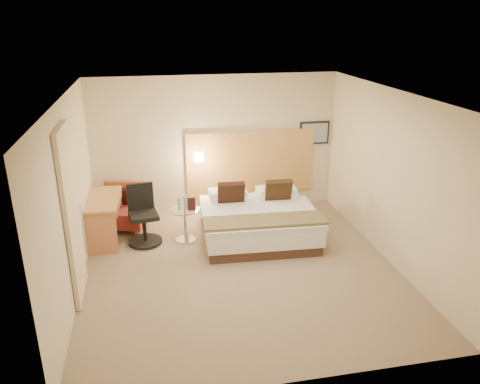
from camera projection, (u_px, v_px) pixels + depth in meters
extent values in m
cube|color=#7B6953|center=(241.00, 269.00, 7.35)|extent=(4.80, 5.00, 0.02)
cube|color=white|center=(241.00, 95.00, 6.39)|extent=(4.80, 5.00, 0.02)
cube|color=beige|center=(216.00, 145.00, 9.17)|extent=(4.80, 0.02, 2.70)
cube|color=beige|center=(291.00, 275.00, 4.57)|extent=(4.80, 0.02, 2.70)
cube|color=beige|center=(69.00, 200.00, 6.43)|extent=(0.02, 5.00, 2.70)
cube|color=beige|center=(391.00, 178.00, 7.31)|extent=(0.02, 5.00, 2.70)
cube|color=#BD8949|center=(251.00, 163.00, 9.41)|extent=(2.60, 0.04, 1.30)
cube|color=black|center=(314.00, 133.00, 9.46)|extent=(0.62, 0.03, 0.47)
cube|color=gray|center=(315.00, 133.00, 9.44)|extent=(0.54, 0.01, 0.39)
cylinder|color=silver|center=(199.00, 157.00, 9.10)|extent=(0.02, 0.12, 0.02)
cube|color=#FFEDC6|center=(199.00, 158.00, 9.04)|extent=(0.15, 0.15, 0.15)
cube|color=beige|center=(72.00, 215.00, 6.26)|extent=(0.06, 0.90, 2.42)
cylinder|color=#92CCE2|center=(179.00, 203.00, 8.06)|extent=(0.07, 0.07, 0.21)
cylinder|color=#8EBDDC|center=(185.00, 202.00, 8.10)|extent=(0.07, 0.07, 0.21)
cube|color=black|center=(191.00, 204.00, 8.00)|extent=(0.14, 0.07, 0.23)
cube|color=#3F281F|center=(257.00, 231.00, 8.42)|extent=(1.95, 1.95, 0.17)
cube|color=white|center=(257.00, 219.00, 8.34)|extent=(2.01, 2.01, 0.29)
cube|color=silver|center=(260.00, 216.00, 8.02)|extent=(2.05, 1.48, 0.10)
cube|color=white|center=(227.00, 195.00, 8.85)|extent=(0.69, 0.40, 0.17)
cube|color=white|center=(274.00, 192.00, 8.98)|extent=(0.69, 0.40, 0.17)
cube|color=white|center=(228.00, 195.00, 8.59)|extent=(0.69, 0.40, 0.17)
cube|color=white|center=(277.00, 192.00, 8.71)|extent=(0.69, 0.40, 0.17)
cube|color=black|center=(231.00, 194.00, 8.38)|extent=(0.49, 0.28, 0.49)
cube|color=black|center=(278.00, 192.00, 8.50)|extent=(0.49, 0.28, 0.49)
cube|color=#AF7523|center=(265.00, 221.00, 7.64)|extent=(2.04, 0.63, 0.05)
cube|color=#AB8750|center=(103.00, 231.00, 8.49)|extent=(0.10, 0.10, 0.10)
cube|color=#A5854E|center=(137.00, 232.00, 8.46)|extent=(0.10, 0.10, 0.10)
cube|color=#A97E4F|center=(113.00, 219.00, 9.01)|extent=(0.10, 0.10, 0.10)
cube|color=tan|center=(145.00, 220.00, 8.97)|extent=(0.10, 0.10, 0.10)
cube|color=#A1332B|center=(124.00, 216.00, 8.66)|extent=(0.94, 0.87, 0.30)
cube|color=#964D28|center=(126.00, 192.00, 8.80)|extent=(0.79, 0.31, 0.44)
cube|color=black|center=(125.00, 197.00, 8.73)|extent=(0.41, 0.28, 0.39)
cylinder|color=silver|center=(186.00, 239.00, 8.28)|extent=(0.39, 0.39, 0.02)
cylinder|color=silver|center=(185.00, 225.00, 8.18)|extent=(0.05, 0.05, 0.55)
cylinder|color=white|center=(184.00, 209.00, 8.08)|extent=(0.58, 0.58, 0.01)
cube|color=#BA8349|center=(102.00, 199.00, 8.06)|extent=(0.61, 1.27, 0.04)
cube|color=#B67147|center=(101.00, 234.00, 7.66)|extent=(0.52, 0.06, 0.74)
cube|color=#CF7F51|center=(108.00, 207.00, 8.73)|extent=(0.52, 0.06, 0.74)
cube|color=#B56A46|center=(106.00, 203.00, 8.10)|extent=(0.51, 1.18, 0.10)
cylinder|color=black|center=(146.00, 241.00, 8.16)|extent=(0.67, 0.67, 0.04)
cylinder|color=black|center=(145.00, 229.00, 8.07)|extent=(0.08, 0.08, 0.45)
cube|color=black|center=(144.00, 216.00, 7.98)|extent=(0.54, 0.54, 0.08)
cube|color=black|center=(140.00, 196.00, 8.07)|extent=(0.45, 0.13, 0.47)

